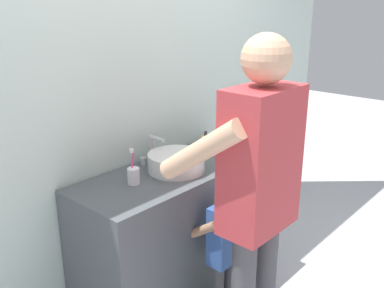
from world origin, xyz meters
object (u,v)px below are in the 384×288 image
adult_parent (257,181)px  toothbrush_cup (134,175)px  soap_bottle (206,145)px  child_toddler (224,242)px

adult_parent → toothbrush_cup: bearing=104.7°
adult_parent → soap_bottle: bearing=57.2°
child_toddler → adult_parent: adult_parent is taller
adult_parent → child_toddler: bearing=66.6°
child_toddler → toothbrush_cup: bearing=126.0°
toothbrush_cup → soap_bottle: toothbrush_cup is taller
soap_bottle → adult_parent: (-0.46, -0.72, 0.10)m
toothbrush_cup → child_toddler: toothbrush_cup is taller
toothbrush_cup → soap_bottle: size_ratio=1.25×
toothbrush_cup → adult_parent: (0.18, -0.71, 0.11)m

